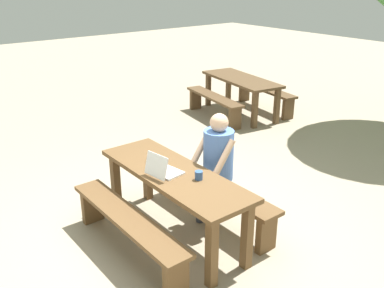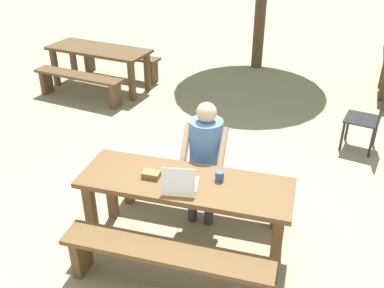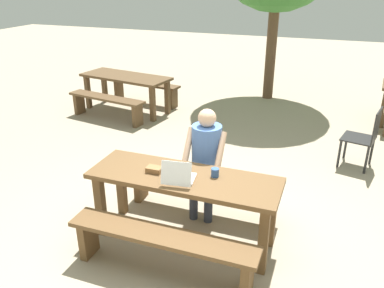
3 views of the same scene
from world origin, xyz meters
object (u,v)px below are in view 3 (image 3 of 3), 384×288
object	(u,v)px
picnic_table_front	(184,187)
person_seated	(206,155)
laptop	(178,176)
plastic_chair	(365,137)
picnic_table_rear	(126,81)
small_pouch	(154,169)
coffee_mug	(215,172)

from	to	relation	value
picnic_table_front	person_seated	xyz separation A→B (m)	(0.05, 0.55, 0.13)
laptop	plastic_chair	xyz separation A→B (m)	(1.84, 2.65, -0.35)
person_seated	picnic_table_rear	xyz separation A→B (m)	(-2.74, 3.07, -0.15)
picnic_table_rear	picnic_table_front	bearing A→B (deg)	-43.88
small_pouch	plastic_chair	size ratio (longest dim) A/B	0.17
picnic_table_front	coffee_mug	bearing A→B (deg)	17.91
laptop	small_pouch	world-z (taller)	laptop
small_pouch	coffee_mug	world-z (taller)	coffee_mug
small_pouch	coffee_mug	bearing A→B (deg)	11.20
picnic_table_rear	coffee_mug	bearing A→B (deg)	-40.18
small_pouch	picnic_table_rear	bearing A→B (deg)	123.07
coffee_mug	small_pouch	bearing A→B (deg)	-168.80
picnic_table_front	coffee_mug	distance (m)	0.36
coffee_mug	person_seated	distance (m)	0.52
small_pouch	plastic_chair	xyz separation A→B (m)	(2.15, 2.55, -0.32)
laptop	picnic_table_rear	size ratio (longest dim) A/B	0.17
coffee_mug	picnic_table_front	bearing A→B (deg)	-162.09
picnic_table_front	laptop	bearing A→B (deg)	-92.84
laptop	picnic_table_rear	distance (m)	4.62
small_pouch	plastic_chair	distance (m)	3.35
laptop	plastic_chair	size ratio (longest dim) A/B	0.37
picnic_table_front	picnic_table_rear	bearing A→B (deg)	126.64
laptop	person_seated	bearing A→B (deg)	-102.75
plastic_chair	picnic_table_rear	world-z (taller)	plastic_chair
picnic_table_front	laptop	xyz separation A→B (m)	(-0.01, -0.13, 0.19)
picnic_table_front	laptop	distance (m)	0.23
small_pouch	coffee_mug	size ratio (longest dim) A/B	1.78
laptop	coffee_mug	distance (m)	0.38
picnic_table_front	plastic_chair	world-z (taller)	plastic_chair
picnic_table_front	laptop	size ratio (longest dim) A/B	5.78
laptop	picnic_table_front	bearing A→B (deg)	-100.82
coffee_mug	picnic_table_rear	bearing A→B (deg)	130.35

